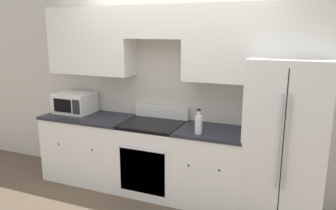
% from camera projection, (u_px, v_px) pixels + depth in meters
% --- Properties ---
extents(ground_plane, '(12.00, 12.00, 0.00)m').
position_uv_depth(ground_plane, '(158.00, 205.00, 3.89)').
color(ground_plane, brown).
extents(wall_back, '(8.00, 0.39, 2.60)m').
position_uv_depth(wall_back, '(177.00, 69.00, 4.06)').
color(wall_back, beige).
rests_on(wall_back, ground_plane).
extents(lower_cabinets_left, '(1.19, 0.64, 0.90)m').
position_uv_depth(lower_cabinets_left, '(90.00, 147.00, 4.50)').
color(lower_cabinets_left, white).
rests_on(lower_cabinets_left, ground_plane).
extents(lower_cabinets_right, '(0.79, 0.64, 0.90)m').
position_uv_depth(lower_cabinets_right, '(211.00, 167.00, 3.87)').
color(lower_cabinets_right, white).
rests_on(lower_cabinets_right, ground_plane).
extents(oven_range, '(0.74, 0.65, 1.06)m').
position_uv_depth(oven_range, '(153.00, 157.00, 4.14)').
color(oven_range, white).
rests_on(oven_range, ground_plane).
extents(refrigerator, '(0.82, 0.74, 1.75)m').
position_uv_depth(refrigerator, '(285.00, 140.00, 3.52)').
color(refrigerator, white).
rests_on(refrigerator, ground_plane).
extents(microwave, '(0.51, 0.41, 0.27)m').
position_uv_depth(microwave, '(75.00, 103.00, 4.54)').
color(microwave, white).
rests_on(microwave, lower_cabinets_left).
extents(bottle, '(0.08, 0.08, 0.28)m').
position_uv_depth(bottle, '(199.00, 124.00, 3.62)').
color(bottle, silver).
rests_on(bottle, lower_cabinets_right).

